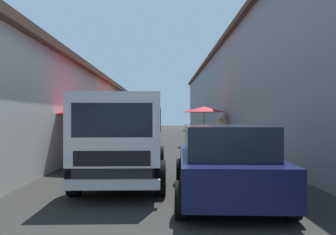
{
  "coord_description": "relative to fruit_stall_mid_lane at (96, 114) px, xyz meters",
  "views": [
    {
      "loc": [
        -1.6,
        0.1,
        1.61
      ],
      "look_at": [
        11.94,
        -0.06,
        1.59
      ],
      "focal_mm": 33.44,
      "sensor_mm": 36.0,
      "label": 1
    }
  ],
  "objects": [
    {
      "name": "delivery_truck",
      "position": [
        -3.39,
        -1.33,
        -0.67
      ],
      "size": [
        4.94,
        2.02,
        2.08
      ],
      "color": "black",
      "rests_on": "ground"
    },
    {
      "name": "fruit_stall_near_left",
      "position": [
        5.46,
        -0.04,
        0.04
      ],
      "size": [
        2.29,
        2.29,
        2.25
      ],
      "color": "#9E9EA3",
      "rests_on": "ground"
    },
    {
      "name": "building_left_whitewash",
      "position": [
        6.84,
        4.49,
        0.2
      ],
      "size": [
        49.8,
        7.5,
        3.81
      ],
      "color": "beige",
      "rests_on": "ground"
    },
    {
      "name": "fruit_stall_mid_lane",
      "position": [
        0.0,
        0.0,
        0.0
      ],
      "size": [
        2.85,
        2.85,
        2.15
      ],
      "color": "#9E9EA3",
      "rests_on": "ground"
    },
    {
      "name": "hatchback_car",
      "position": [
        -4.3,
        -3.48,
        -0.98
      ],
      "size": [
        3.99,
        2.07,
        1.45
      ],
      "color": "#0F1438",
      "rests_on": "ground"
    },
    {
      "name": "vendor_by_crates",
      "position": [
        0.17,
        -1.61,
        -0.81
      ],
      "size": [
        0.53,
        0.43,
        1.57
      ],
      "color": "#665B4C",
      "rests_on": "ground"
    },
    {
      "name": "building_right_concrete",
      "position": [
        6.84,
        -9.27,
        1.39
      ],
      "size": [
        49.8,
        7.5,
        6.19
      ],
      "color": "gray",
      "rests_on": "ground"
    },
    {
      "name": "fruit_stall_far_right",
      "position": [
        7.88,
        -0.17,
        0.01
      ],
      "size": [
        2.23,
        2.23,
        2.36
      ],
      "color": "#9E9EA3",
      "rests_on": "ground"
    },
    {
      "name": "vendor_in_shade",
      "position": [
        4.57,
        -5.02,
        -0.75
      ],
      "size": [
        0.46,
        0.53,
        1.66
      ],
      "color": "#665B4C",
      "rests_on": "ground"
    },
    {
      "name": "plastic_stool",
      "position": [
        1.56,
        -4.82,
        -1.39
      ],
      "size": [
        0.3,
        0.3,
        0.43
      ],
      "color": "#1E8C3F",
      "rests_on": "ground"
    },
    {
      "name": "fruit_stall_far_left",
      "position": [
        6.82,
        -4.48,
        0.0
      ],
      "size": [
        2.45,
        2.45,
        2.28
      ],
      "color": "#9E9EA3",
      "rests_on": "ground"
    },
    {
      "name": "ground",
      "position": [
        4.59,
        -2.39,
        -1.71
      ],
      "size": [
        90.0,
        90.0,
        0.0
      ],
      "primitive_type": "plane",
      "color": "#282826"
    },
    {
      "name": "parked_scooter",
      "position": [
        3.68,
        0.37,
        -1.26
      ],
      "size": [
        1.69,
        0.34,
        1.14
      ],
      "color": "black",
      "rests_on": "ground"
    }
  ]
}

